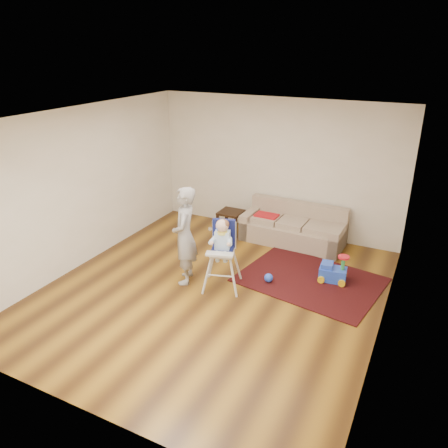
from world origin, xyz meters
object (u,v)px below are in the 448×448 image
at_px(sofa, 293,225).
at_px(ride_on_toy, 333,268).
at_px(side_table, 231,222).
at_px(adult, 185,236).
at_px(toy_ball, 269,278).
at_px(high_chair, 222,255).

relative_size(sofa, ride_on_toy, 4.20).
xyz_separation_m(side_table, adult, (0.20, -2.11, 0.57)).
xyz_separation_m(toy_ball, adult, (-1.24, -0.53, 0.71)).
xyz_separation_m(sofa, adult, (-1.09, -2.19, 0.43)).
bearing_deg(side_table, ride_on_toy, -24.25).
bearing_deg(ride_on_toy, side_table, 148.99).
xyz_separation_m(ride_on_toy, toy_ball, (-0.92, -0.51, -0.16)).
height_order(ride_on_toy, high_chair, high_chair).
bearing_deg(ride_on_toy, adult, -161.00).
relative_size(ride_on_toy, toy_ball, 3.24).
bearing_deg(toy_ball, side_table, 132.42).
distance_m(toy_ball, high_chair, 0.90).
xyz_separation_m(side_table, high_chair, (0.82, -2.02, 0.33)).
xyz_separation_m(ride_on_toy, adult, (-2.16, -1.04, 0.55)).
distance_m(high_chair, adult, 0.67).
relative_size(side_table, ride_on_toy, 0.98).
bearing_deg(toy_ball, adult, -156.91).
bearing_deg(toy_ball, high_chair, -144.41).
bearing_deg(toy_ball, ride_on_toy, 29.20).
distance_m(sofa, toy_ball, 1.69).
height_order(toy_ball, adult, adult).
distance_m(ride_on_toy, high_chair, 1.84).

